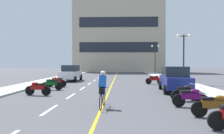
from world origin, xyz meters
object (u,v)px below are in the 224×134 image
(motorcycle_2, at_px, (191,97))
(motorcycle_5, at_px, (51,84))
(motorcycle_6, at_px, (56,82))
(street_lamp_far, at_px, (155,53))
(parked_car_mid, at_px, (71,73))
(motorcycle_4, at_px, (38,88))
(parked_car_near, at_px, (175,79))
(cyclist_rider, at_px, (102,88))
(motorcycle_3, at_px, (185,92))
(motorcycle_7, at_px, (154,79))
(motorcycle_1, at_px, (215,105))
(street_lamp_mid, at_px, (184,47))

(motorcycle_2, distance_m, motorcycle_5, 10.46)
(motorcycle_6, bearing_deg, motorcycle_2, -42.39)
(street_lamp_far, relative_size, parked_car_mid, 1.21)
(street_lamp_far, xyz_separation_m, motorcycle_4, (-11.34, -25.31, -3.41))
(motorcycle_2, bearing_deg, motorcycle_4, 159.05)
(parked_car_near, distance_m, motorcycle_6, 9.74)
(motorcycle_2, height_order, motorcycle_6, same)
(motorcycle_5, bearing_deg, parked_car_near, -3.67)
(parked_car_near, relative_size, cyclist_rider, 2.43)
(street_lamp_far, xyz_separation_m, cyclist_rider, (-6.91, -28.83, -3.00))
(cyclist_rider, bearing_deg, motorcycle_5, 125.42)
(parked_car_mid, height_order, motorcycle_3, parked_car_mid)
(parked_car_near, xyz_separation_m, motorcycle_7, (-0.61, 5.43, -0.44))
(motorcycle_7, bearing_deg, motorcycle_2, -89.85)
(motorcycle_1, xyz_separation_m, motorcycle_3, (-0.04, 3.63, 0.00))
(motorcycle_1, bearing_deg, motorcycle_7, 91.32)
(motorcycle_3, relative_size, cyclist_rider, 0.93)
(parked_car_near, xyz_separation_m, motorcycle_3, (-0.36, -3.74, -0.44))
(street_lamp_far, xyz_separation_m, motorcycle_7, (-2.82, -17.74, -3.41))
(motorcycle_1, distance_m, cyclist_rider, 4.72)
(cyclist_rider, bearing_deg, motorcycle_4, 141.57)
(parked_car_near, height_order, motorcycle_1, parked_car_near)
(motorcycle_4, relative_size, motorcycle_6, 1.00)
(motorcycle_6, height_order, cyclist_rider, cyclist_rider)
(motorcycle_3, bearing_deg, parked_car_mid, 126.29)
(motorcycle_1, bearing_deg, street_lamp_mid, 78.68)
(street_lamp_mid, xyz_separation_m, parked_car_mid, (-12.04, 2.58, -2.76))
(street_lamp_mid, bearing_deg, motorcycle_7, -163.96)
(motorcycle_3, distance_m, motorcycle_7, 9.17)
(motorcycle_5, bearing_deg, parked_car_mid, 93.29)
(street_lamp_mid, distance_m, motorcycle_4, 14.67)
(motorcycle_1, height_order, motorcycle_3, same)
(street_lamp_mid, xyz_separation_m, parked_car_near, (-2.42, -6.30, -2.76))
(street_lamp_mid, height_order, parked_car_mid, street_lamp_mid)
(motorcycle_3, bearing_deg, motorcycle_2, -97.74)
(motorcycle_3, bearing_deg, motorcycle_6, 144.90)
(motorcycle_6, bearing_deg, cyclist_rider, -60.52)
(street_lamp_mid, distance_m, motorcycle_5, 13.29)
(street_lamp_mid, height_order, street_lamp_far, street_lamp_far)
(motorcycle_2, xyz_separation_m, motorcycle_5, (-8.56, 6.01, 0.00))
(motorcycle_1, height_order, motorcycle_6, same)
(motorcycle_1, bearing_deg, motorcycle_2, 97.80)
(motorcycle_4, relative_size, cyclist_rider, 0.96)
(motorcycle_4, bearing_deg, motorcycle_6, 92.88)
(motorcycle_1, height_order, motorcycle_7, same)
(motorcycle_1, height_order, motorcycle_5, same)
(motorcycle_1, height_order, cyclist_rider, cyclist_rider)
(parked_car_mid, distance_m, motorcycle_2, 16.93)
(parked_car_near, distance_m, motorcycle_1, 7.39)
(motorcycle_2, bearing_deg, motorcycle_7, 90.15)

